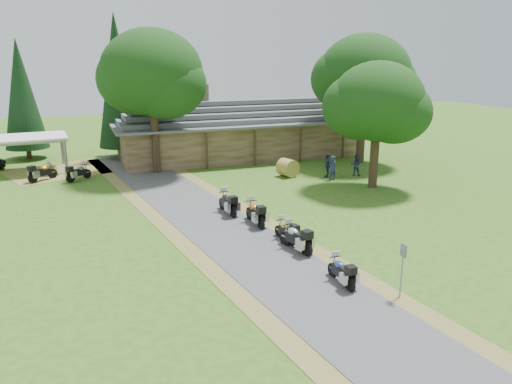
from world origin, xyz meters
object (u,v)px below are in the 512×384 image
object	(u,v)px
motorcycle_row_e	(228,202)
hay_bale	(288,168)
motorcycle_carport_a	(42,171)
motorcycle_row_a	(341,270)
motorcycle_row_b	(296,237)
motorcycle_row_d	(255,212)
lodge	(237,128)
motorcycle_row_c	(287,230)
motorcycle_carport_b	(78,171)
carport	(24,154)

from	to	relation	value
motorcycle_row_e	hay_bale	distance (m)	9.67
motorcycle_carport_a	motorcycle_row_a	bearing A→B (deg)	-98.45
motorcycle_carport_a	hay_bale	xyz separation A→B (m)	(16.84, -4.89, -0.04)
motorcycle_carport_a	motorcycle_row_e	bearing A→B (deg)	-85.95
motorcycle_row_a	motorcycle_row_b	bearing A→B (deg)	3.12
motorcycle_row_b	hay_bale	world-z (taller)	motorcycle_row_b
motorcycle_row_e	hay_bale	world-z (taller)	motorcycle_row_e
motorcycle_row_d	hay_bale	bearing A→B (deg)	-34.32
lodge	motorcycle_row_c	size ratio (longest dim) A/B	12.43
lodge	motorcycle_row_a	xyz separation A→B (m)	(-4.24, -25.79, -1.86)
lodge	motorcycle_row_d	bearing A→B (deg)	-105.44
motorcycle_row_a	motorcycle_row_c	xyz separation A→B (m)	(-0.16, 4.96, 0.00)
motorcycle_row_d	motorcycle_row_a	bearing A→B (deg)	-176.24
motorcycle_carport_a	lodge	bearing A→B (deg)	-22.64
motorcycle_row_a	motorcycle_row_d	size ratio (longest dim) A/B	0.84
motorcycle_row_c	hay_bale	distance (m)	13.19
motorcycle_row_b	motorcycle_row_e	world-z (taller)	motorcycle_row_e
lodge	motorcycle_row_b	world-z (taller)	lodge
motorcycle_row_b	motorcycle_row_d	size ratio (longest dim) A/B	0.98
motorcycle_row_e	motorcycle_carport_b	size ratio (longest dim) A/B	1.06
lodge	hay_bale	distance (m)	9.02
motorcycle_carport_b	carport	bearing A→B (deg)	90.79
motorcycle_row_d	motorcycle_carport_b	bearing A→B (deg)	31.17
lodge	motorcycle_row_e	xyz separation A→B (m)	(-5.78, -15.71, -1.76)
motorcycle_row_b	motorcycle_row_d	bearing A→B (deg)	-6.98
lodge	motorcycle_row_a	world-z (taller)	lodge
motorcycle_row_e	hay_bale	bearing A→B (deg)	-49.26
motorcycle_carport_b	motorcycle_row_c	bearing A→B (deg)	-100.88
carport	motorcycle_row_d	xyz separation A→B (m)	(12.22, -17.53, -0.65)
motorcycle_carport_a	motorcycle_carport_b	xyz separation A→B (m)	(2.40, -0.83, -0.03)
lodge	motorcycle_row_c	distance (m)	21.37
lodge	motorcycle_carport_a	distance (m)	16.44
motorcycle_row_e	motorcycle_carport_b	distance (m)	13.41
carport	motorcycle_row_a	size ratio (longest dim) A/B	3.63
motorcycle_row_b	lodge	bearing A→B (deg)	-25.26
carport	hay_bale	xyz separation A→B (m)	(18.15, -8.33, -0.70)
carport	motorcycle_row_a	world-z (taller)	carport
motorcycle_row_a	motorcycle_carport_a	xyz separation A→B (m)	(-11.63, 21.89, 0.10)
motorcycle_row_a	motorcycle_row_c	bearing A→B (deg)	1.33
motorcycle_row_a	motorcycle_carport_a	world-z (taller)	motorcycle_carport_a
motorcycle_row_d	motorcycle_row_c	bearing A→B (deg)	-170.38
lodge	motorcycle_row_e	world-z (taller)	lodge
motorcycle_row_c	motorcycle_row_d	xyz separation A→B (m)	(-0.56, 2.85, 0.11)
motorcycle_row_d	motorcycle_carport_b	xyz separation A→B (m)	(-8.50, 13.25, -0.05)
motorcycle_row_c	motorcycle_row_e	world-z (taller)	motorcycle_row_e
motorcycle_row_b	hay_bale	distance (m)	14.34
carport	motorcycle_row_c	distance (m)	24.06
hay_bale	motorcycle_row_c	bearing A→B (deg)	-114.02
motorcycle_carport_a	motorcycle_carport_b	world-z (taller)	motorcycle_carport_a
motorcycle_row_a	motorcycle_row_c	world-z (taller)	motorcycle_row_c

